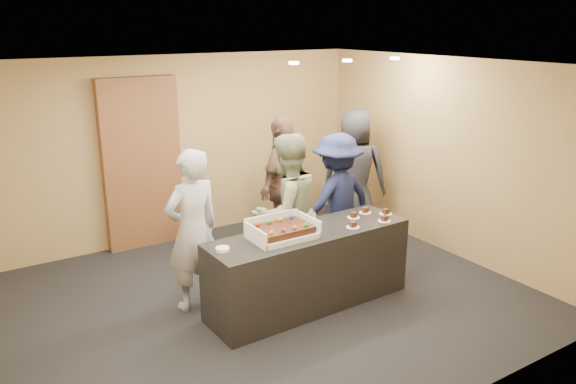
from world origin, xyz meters
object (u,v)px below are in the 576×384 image
at_px(storage_cabinet, 142,164).
at_px(person_dark_suit, 355,173).
at_px(person_sage_man, 286,213).
at_px(person_brown_extra, 284,185).
at_px(plate_stack, 223,249).
at_px(cake_box, 281,233).
at_px(sheet_cake, 283,229).
at_px(person_server_grey, 193,230).
at_px(serving_counter, 309,268).
at_px(person_navy_man, 337,200).

bearing_deg(storage_cabinet, person_dark_suit, -25.23).
distance_m(person_sage_man, person_brown_extra, 1.19).
bearing_deg(person_sage_man, plate_stack, 20.11).
bearing_deg(plate_stack, person_brown_extra, 42.22).
xyz_separation_m(cake_box, person_sage_man, (0.39, 0.51, 0.01)).
bearing_deg(cake_box, person_brown_extra, 57.16).
xyz_separation_m(storage_cabinet, person_dark_suit, (2.78, -1.31, -0.24)).
bearing_deg(sheet_cake, person_sage_man, 54.12).
bearing_deg(person_dark_suit, person_server_grey, 57.77).
distance_m(storage_cabinet, person_dark_suit, 3.09).
bearing_deg(plate_stack, serving_counter, -1.05).
bearing_deg(person_dark_suit, person_sage_man, 70.14).
bearing_deg(cake_box, person_sage_man, 52.80).
xyz_separation_m(person_brown_extra, person_dark_suit, (1.19, -0.09, 0.01)).
bearing_deg(person_server_grey, person_dark_suit, -174.41).
bearing_deg(person_brown_extra, storage_cabinet, -66.53).
height_order(serving_counter, person_server_grey, person_server_grey).
xyz_separation_m(serving_counter, person_sage_man, (0.04, 0.54, 0.51)).
height_order(plate_stack, person_server_grey, person_server_grey).
bearing_deg(person_navy_man, serving_counter, 34.16).
bearing_deg(sheet_cake, person_dark_suit, 33.98).
distance_m(person_server_grey, person_brown_extra, 1.96).
bearing_deg(cake_box, sheet_cake, -90.94).
height_order(person_navy_man, person_brown_extra, person_brown_extra).
height_order(sheet_cake, person_navy_man, person_navy_man).
relative_size(plate_stack, person_dark_suit, 0.07).
bearing_deg(person_navy_man, person_sage_man, 10.00).
relative_size(serving_counter, person_brown_extra, 1.25).
xyz_separation_m(sheet_cake, person_brown_extra, (0.99, 1.57, -0.04)).
xyz_separation_m(sheet_cake, person_dark_suit, (2.18, 1.47, -0.03)).
bearing_deg(storage_cabinet, sheet_cake, -77.82).
relative_size(cake_box, plate_stack, 4.86).
bearing_deg(serving_counter, person_navy_man, 36.98).
distance_m(cake_box, person_server_grey, 1.00).
bearing_deg(plate_stack, person_navy_man, 20.40).
relative_size(storage_cabinet, plate_stack, 16.88).
bearing_deg(sheet_cake, person_brown_extra, 57.58).
bearing_deg(plate_stack, person_sage_man, 25.20).
relative_size(person_server_grey, person_sage_man, 0.97).
bearing_deg(plate_stack, sheet_cake, -1.57).
distance_m(serving_counter, sheet_cake, 0.65).
distance_m(plate_stack, person_dark_suit, 3.24).
bearing_deg(serving_counter, person_dark_suit, 37.19).
bearing_deg(sheet_cake, person_navy_man, 30.37).
height_order(serving_counter, person_brown_extra, person_brown_extra).
bearing_deg(person_dark_suit, person_navy_man, 81.62).
xyz_separation_m(serving_counter, person_server_grey, (-1.10, 0.68, 0.47)).
xyz_separation_m(serving_counter, storage_cabinet, (-0.95, 2.78, 0.76)).
bearing_deg(person_server_grey, plate_stack, 84.27).
distance_m(person_server_grey, person_dark_suit, 3.04).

